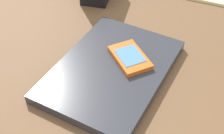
{
  "coord_description": "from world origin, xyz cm",
  "views": [
    {
      "loc": [
        -46.29,
        -22.47,
        50.96
      ],
      "look_at": [
        -0.71,
        -5.55,
        5.0
      ],
      "focal_mm": 49.08,
      "sensor_mm": 36.0,
      "label": 1
    }
  ],
  "objects": [
    {
      "name": "laptop_closed",
      "position": [
        -0.71,
        -5.55,
        4.09
      ],
      "size": [
        34.57,
        26.67,
        2.17
      ],
      "primitive_type": "cube",
      "rotation": [
        0.0,
        0.0,
        -0.14
      ],
      "color": "#33353D",
      "rests_on": "desk_surface"
    },
    {
      "name": "desk_surface",
      "position": [
        0.0,
        0.0,
        1.5
      ],
      "size": [
        120.0,
        80.0,
        3.0
      ],
      "primitive_type": "cube",
      "color": "brown",
      "rests_on": "ground"
    },
    {
      "name": "cell_phone_on_laptop",
      "position": [
        2.83,
        -8.48,
        5.77
      ],
      "size": [
        11.66,
        11.67,
        1.27
      ],
      "color": "orange",
      "rests_on": "laptop_closed"
    }
  ]
}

